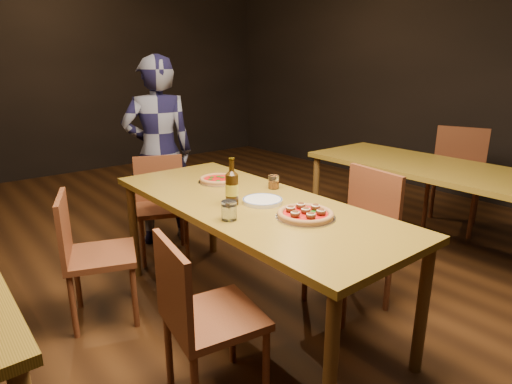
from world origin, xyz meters
TOP-DOWN VIEW (x-y plane):
  - ground at (0.00, 0.00)m, footprint 9.00×9.00m
  - table_main at (0.00, 0.00)m, footprint 0.80×2.00m
  - table_right at (1.70, -0.20)m, footprint 0.80×2.00m
  - chair_main_nw at (-0.55, -0.43)m, footprint 0.46×0.46m
  - chair_main_sw at (-0.72, 0.55)m, footprint 0.51×0.51m
  - chair_main_e at (0.55, -0.30)m, footprint 0.49×0.49m
  - chair_end at (-0.02, 1.12)m, footprint 0.51×0.51m
  - chair_nbr_right at (2.41, -0.04)m, footprint 0.59×0.59m
  - pizza_meatball at (0.05, -0.39)m, footprint 0.31×0.31m
  - pizza_margherita at (0.10, 0.47)m, footprint 0.27×0.27m
  - plate_stack at (0.04, -0.06)m, footprint 0.23×0.23m
  - beer_bottle at (-0.11, 0.03)m, footprint 0.07×0.07m
  - water_glass at (-0.27, -0.17)m, footprint 0.08×0.08m
  - amber_glass at (0.28, 0.12)m, footprint 0.07×0.07m
  - diner at (0.14, 1.42)m, footprint 0.68×0.56m

SIDE VIEW (x-z plane):
  - ground at x=0.00m, z-range 0.00..0.00m
  - chair_end at x=-0.02m, z-range 0.00..0.84m
  - chair_main_sw at x=-0.72m, z-range 0.00..0.85m
  - chair_main_nw at x=-0.55m, z-range 0.00..0.86m
  - chair_main_e at x=0.55m, z-range 0.00..0.93m
  - chair_nbr_right at x=2.41m, z-range 0.00..0.99m
  - table_main at x=0.00m, z-range 0.30..1.05m
  - table_right at x=1.70m, z-range 0.30..1.05m
  - plate_stack at x=0.04m, z-range 0.75..0.77m
  - pizza_margherita at x=0.10m, z-range 0.75..0.79m
  - pizza_meatball at x=0.05m, z-range 0.74..0.80m
  - amber_glass at x=0.28m, z-range 0.75..0.84m
  - diner at x=0.14m, z-range 0.00..1.60m
  - water_glass at x=-0.27m, z-range 0.75..0.85m
  - beer_bottle at x=-0.11m, z-range 0.71..0.98m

